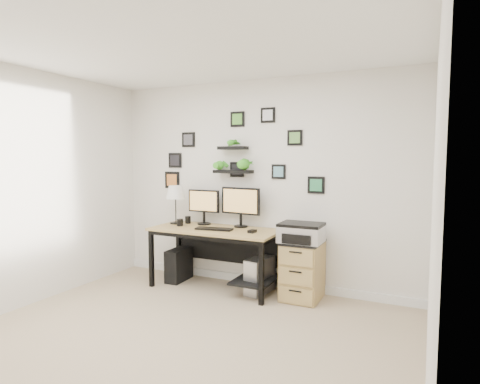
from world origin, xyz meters
The scene contains 14 objects.
room centered at (0.00, 1.98, 0.05)m, with size 4.00×4.00×4.00m.
desk centered at (-0.38, 1.67, 0.63)m, with size 1.60×0.70×0.75m.
monitor_left centered at (-0.70, 1.84, 1.02)m, with size 0.45×0.18×0.46m.
monitor_right centered at (-0.18, 1.87, 1.05)m, with size 0.54×0.19×0.50m.
keyboard centered at (-0.38, 1.55, 0.76)m, with size 0.46×0.14×0.02m, color black.
mouse centered at (0.11, 1.59, 0.77)m, with size 0.07×0.11×0.03m, color black.
table_lamp centered at (-1.07, 1.74, 1.16)m, with size 0.25×0.25×0.51m.
mug centered at (-0.92, 1.61, 0.80)m, with size 0.08×0.08×0.09m, color black.
pen_cup centered at (-0.93, 1.82, 0.80)m, with size 0.08×0.08×0.10m, color black.
pc_tower_black centered at (-1.00, 1.69, 0.21)m, with size 0.19×0.42×0.42m, color black.
pc_tower_grey centered at (0.16, 1.69, 0.21)m, with size 0.26×0.46×0.43m.
file_cabinet centered at (0.68, 1.72, 0.34)m, with size 0.43×0.53×0.67m.
printer centered at (0.68, 1.68, 0.78)m, with size 0.48×0.39×0.22m.
wall_decor centered at (-0.30, 1.93, 1.64)m, with size 2.27×0.18×1.04m.
Camera 1 is at (1.98, -2.66, 1.63)m, focal length 30.00 mm.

